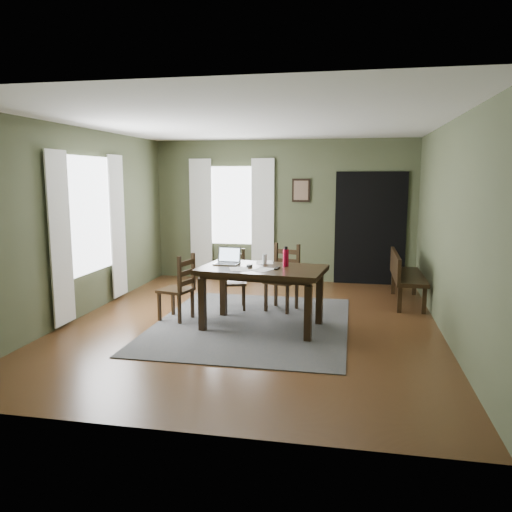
% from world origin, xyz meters
% --- Properties ---
extents(ground, '(5.00, 6.00, 0.01)m').
position_xyz_m(ground, '(0.00, 0.00, -0.01)').
color(ground, '#492C16').
extents(room_shell, '(5.02, 6.02, 2.71)m').
position_xyz_m(room_shell, '(0.00, 0.00, 1.80)').
color(room_shell, '#464E32').
rests_on(room_shell, ground).
extents(rug, '(2.60, 3.20, 0.01)m').
position_xyz_m(rug, '(0.00, 0.00, 0.01)').
color(rug, '#3C3C3C').
rests_on(rug, ground).
extents(dining_table, '(1.72, 1.15, 0.81)m').
position_xyz_m(dining_table, '(0.17, -0.14, 0.72)').
color(dining_table, black).
rests_on(dining_table, rug).
extents(chair_end, '(0.50, 0.50, 0.94)m').
position_xyz_m(chair_end, '(-1.04, -0.02, 0.46)').
color(chair_end, black).
rests_on(chair_end, rug).
extents(chair_back_left, '(0.48, 0.48, 0.90)m').
position_xyz_m(chair_back_left, '(-0.45, 0.76, 0.44)').
color(chair_back_left, black).
rests_on(chair_back_left, rug).
extents(chair_back_right, '(0.54, 0.54, 0.99)m').
position_xyz_m(chair_back_right, '(0.32, 0.82, 0.49)').
color(chair_back_right, black).
rests_on(chair_back_right, rug).
extents(bench, '(0.46, 1.44, 0.81)m').
position_xyz_m(bench, '(2.15, 1.60, 0.49)').
color(bench, black).
rests_on(bench, ground).
extents(laptop, '(0.35, 0.28, 0.23)m').
position_xyz_m(laptop, '(-0.34, 0.05, 0.88)').
color(laptop, '#B7B7BC').
rests_on(laptop, dining_table).
extents(computer_mouse, '(0.06, 0.10, 0.03)m').
position_xyz_m(computer_mouse, '(-0.00, -0.14, 0.84)').
color(computer_mouse, '#3F3F42').
rests_on(computer_mouse, dining_table).
extents(tv_remote, '(0.06, 0.17, 0.02)m').
position_xyz_m(tv_remote, '(0.38, -0.20, 0.83)').
color(tv_remote, black).
rests_on(tv_remote, dining_table).
extents(drinking_glass, '(0.07, 0.07, 0.14)m').
position_xyz_m(drinking_glass, '(0.16, 0.12, 0.89)').
color(drinking_glass, silver).
rests_on(drinking_glass, dining_table).
extents(water_bottle, '(0.10, 0.10, 0.27)m').
position_xyz_m(water_bottle, '(0.46, 0.00, 0.94)').
color(water_bottle, '#AC0D2B').
rests_on(water_bottle, dining_table).
extents(paper_b, '(0.33, 0.37, 0.00)m').
position_xyz_m(paper_b, '(0.20, -0.30, 0.82)').
color(paper_b, white).
rests_on(paper_b, dining_table).
extents(paper_c, '(0.29, 0.35, 0.00)m').
position_xyz_m(paper_c, '(0.13, 0.25, 0.82)').
color(paper_c, white).
rests_on(paper_c, dining_table).
extents(paper_e, '(0.31, 0.36, 0.00)m').
position_xyz_m(paper_e, '(-0.10, -0.32, 0.82)').
color(paper_e, white).
rests_on(paper_e, dining_table).
extents(window_left, '(0.01, 1.30, 1.70)m').
position_xyz_m(window_left, '(-2.47, 0.20, 1.45)').
color(window_left, white).
rests_on(window_left, ground).
extents(window_back, '(1.00, 0.01, 1.50)m').
position_xyz_m(window_back, '(-1.00, 2.97, 1.45)').
color(window_back, white).
rests_on(window_back, ground).
extents(curtain_left_near, '(0.03, 0.48, 2.30)m').
position_xyz_m(curtain_left_near, '(-2.44, -0.62, 1.20)').
color(curtain_left_near, silver).
rests_on(curtain_left_near, ground).
extents(curtain_left_far, '(0.03, 0.48, 2.30)m').
position_xyz_m(curtain_left_far, '(-2.44, 1.02, 1.20)').
color(curtain_left_far, silver).
rests_on(curtain_left_far, ground).
extents(curtain_back_left, '(0.44, 0.03, 2.30)m').
position_xyz_m(curtain_back_left, '(-1.62, 2.94, 1.20)').
color(curtain_back_left, silver).
rests_on(curtain_back_left, ground).
extents(curtain_back_right, '(0.44, 0.03, 2.30)m').
position_xyz_m(curtain_back_right, '(-0.38, 2.94, 1.20)').
color(curtain_back_right, silver).
rests_on(curtain_back_right, ground).
extents(framed_picture, '(0.34, 0.03, 0.44)m').
position_xyz_m(framed_picture, '(0.35, 2.97, 1.75)').
color(framed_picture, black).
rests_on(framed_picture, ground).
extents(doorway_back, '(1.30, 0.03, 2.10)m').
position_xyz_m(doorway_back, '(1.65, 2.97, 1.05)').
color(doorway_back, black).
rests_on(doorway_back, ground).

